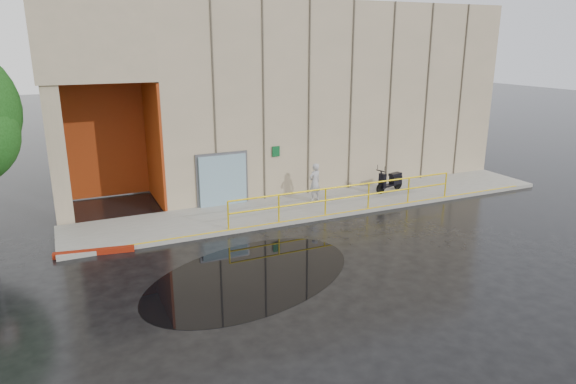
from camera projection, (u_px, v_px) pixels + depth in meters
name	position (u px, v px, depth m)	size (l,w,h in m)	color
ground	(278.00, 265.00, 15.24)	(120.00, 120.00, 0.00)	black
sidewalk	(324.00, 204.00, 20.74)	(20.00, 3.00, 0.15)	gray
building	(284.00, 87.00, 25.67)	(20.00, 10.17, 8.00)	tan
guardrail	(347.00, 198.00, 19.49)	(9.56, 0.06, 1.03)	#DFBB0B
person	(315.00, 182.00, 20.67)	(0.57, 0.38, 1.57)	#A6A6AA
scooter	(390.00, 175.00, 22.06)	(1.62, 0.87, 1.22)	black
red_curb	(94.00, 252.00, 15.96)	(2.40, 0.18, 0.18)	maroon
puddle	(251.00, 276.00, 14.54)	(6.80, 4.18, 0.01)	black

